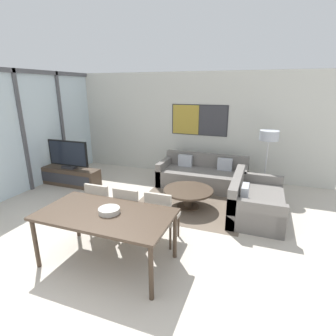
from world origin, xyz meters
The scene contains 15 objects.
ground_plane centered at (0.00, 0.00, 0.00)m, with size 24.00×24.00×0.00m, color beige.
wall_back centered at (0.01, 5.08, 1.40)m, with size 7.54×0.09×2.80m.
window_wall_left centered at (-3.26, 2.54, 1.53)m, with size 0.07×5.09×2.80m.
area_rug centered at (0.65, 2.89, 0.00)m, with size 2.22×1.64×0.01m.
tv_console centered at (-2.53, 3.12, 0.22)m, with size 1.57×0.43×0.45m.
television centered at (-2.53, 3.12, 0.80)m, with size 1.13×0.20×0.71m.
sofa_main centered at (0.65, 4.24, 0.26)m, with size 2.14×0.97×0.76m.
sofa_side centered at (1.92, 3.02, 0.26)m, with size 0.97×1.64×0.76m.
coffee_table centered at (0.65, 2.89, 0.30)m, with size 1.02×1.02×0.40m.
dining_table centered at (0.07, 0.77, 0.70)m, with size 1.84×0.97×0.77m.
dining_chair_left centered at (-0.46, 1.46, 0.50)m, with size 0.46×0.46×0.90m.
dining_chair_centre centered at (0.07, 1.46, 0.50)m, with size 0.46×0.46×0.90m.
dining_chair_right centered at (0.60, 1.47, 0.50)m, with size 0.46×0.46×0.90m.
fruit_bowl centered at (0.12, 0.79, 0.81)m, with size 0.29×0.29×0.07m.
floor_lamp centered at (2.10, 4.29, 1.29)m, with size 0.42×0.42×1.48m.
Camera 1 is at (1.98, -1.95, 2.41)m, focal length 28.00 mm.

